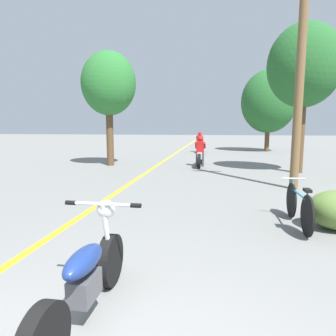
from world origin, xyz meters
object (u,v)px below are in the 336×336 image
roadside_tree_right_near (304,66)px  bicycle_parked (299,206)px  utility_pole (300,71)px  motorcycle_rider_far (200,145)px  roadside_tree_left (109,84)px  motorcycle_foreground (87,277)px  motorcycle_rider_lead (200,155)px  roadside_tree_right_far (269,102)px

roadside_tree_right_near → bicycle_parked: 7.77m
utility_pole → motorcycle_rider_far: (-3.38, 11.79, -2.79)m
roadside_tree_left → motorcycle_foreground: (3.65, -10.73, -3.25)m
utility_pole → roadside_tree_right_near: bearing=73.8°
motorcycle_rider_far → bicycle_parked: bearing=-80.2°
utility_pole → bicycle_parked: bearing=-102.2°
utility_pole → roadside_tree_left: (-7.07, 4.17, 0.33)m
roadside_tree_left → bicycle_parked: roadside_tree_left is taller
roadside_tree_right_near → bicycle_parked: bearing=-104.2°
roadside_tree_left → motorcycle_rider_lead: 5.19m
roadside_tree_right_near → motorcycle_rider_lead: bearing=162.0°
motorcycle_foreground → motorcycle_rider_lead: 11.06m
roadside_tree_left → motorcycle_rider_lead: size_ratio=2.40×
roadside_tree_right_near → motorcycle_rider_lead: (-3.90, 1.27, -3.49)m
motorcycle_foreground → motorcycle_rider_far: motorcycle_rider_far is taller
roadside_tree_right_far → motorcycle_rider_lead: roadside_tree_right_far is taller
motorcycle_foreground → roadside_tree_left: bearing=108.8°
utility_pole → motorcycle_rider_far: bearing=106.0°
utility_pole → roadside_tree_right_far: 13.43m
utility_pole → motorcycle_foreground: size_ratio=3.33×
bicycle_parked → roadside_tree_right_far: bearing=82.9°
utility_pole → motorcycle_rider_lead: 6.07m
motorcycle_rider_far → motorcycle_rider_lead: bearing=-86.7°
motorcycle_foreground → motorcycle_rider_far: (0.04, 18.35, 0.12)m
roadside_tree_right_near → motorcycle_rider_far: size_ratio=2.70×
roadside_tree_right_far → motorcycle_rider_far: (-4.73, -1.56, -2.98)m
roadside_tree_right_near → motorcycle_rider_far: roadside_tree_right_near is taller
utility_pole → roadside_tree_left: bearing=149.5°
motorcycle_rider_far → roadside_tree_left: bearing=-115.9°
roadside_tree_right_far → bicycle_parked: roadside_tree_right_far is taller
roadside_tree_right_far → motorcycle_rider_far: roadside_tree_right_far is taller
utility_pole → motorcycle_rider_lead: size_ratio=3.04×
roadside_tree_right_near → motorcycle_rider_lead: 5.39m
roadside_tree_left → motorcycle_rider_far: roadside_tree_left is taller
bicycle_parked → roadside_tree_right_near: bearing=75.8°
roadside_tree_right_near → bicycle_parked: (-1.68, -6.66, -3.65)m
motorcycle_rider_lead → motorcycle_rider_far: 7.31m
roadside_tree_left → roadside_tree_right_far: bearing=47.5°
roadside_tree_right_far → motorcycle_rider_lead: size_ratio=2.68×
utility_pole → roadside_tree_right_far: size_ratio=1.13×
roadside_tree_right_far → roadside_tree_left: roadside_tree_right_far is taller
utility_pole → motorcycle_rider_far: size_ratio=3.12×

